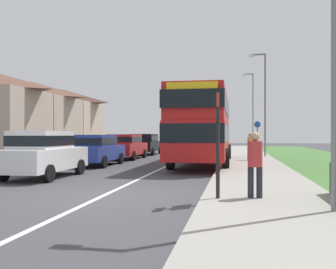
{
  "coord_description": "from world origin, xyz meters",
  "views": [
    {
      "loc": [
        3.39,
        -9.15,
        1.61
      ],
      "look_at": [
        0.7,
        5.86,
        1.6
      ],
      "focal_mm": 39.98,
      "sensor_mm": 36.0,
      "label": 1
    }
  ],
  "objects_px": {
    "parked_car_red": "(126,145)",
    "street_lamp_far": "(252,106)",
    "pedestrian_at_stop": "(255,161)",
    "bus_stop_sign": "(218,137)",
    "parked_car_black": "(145,143)",
    "cycle_route_sign": "(257,137)",
    "parked_car_blue": "(96,149)",
    "street_lamp_mid": "(263,98)",
    "parked_car_white": "(43,152)",
    "double_decker_bus": "(203,124)",
    "street_lamp_near": "(328,14)",
    "pedestrian_walking_away": "(250,145)"
  },
  "relations": [
    {
      "from": "bus_stop_sign",
      "to": "parked_car_white",
      "type": "bearing_deg",
      "value": 148.69
    },
    {
      "from": "parked_car_white",
      "to": "pedestrian_at_stop",
      "type": "bearing_deg",
      "value": -27.06
    },
    {
      "from": "parked_car_black",
      "to": "cycle_route_sign",
      "type": "relative_size",
      "value": 1.79
    },
    {
      "from": "street_lamp_far",
      "to": "bus_stop_sign",
      "type": "bearing_deg",
      "value": -93.92
    },
    {
      "from": "pedestrian_at_stop",
      "to": "bus_stop_sign",
      "type": "relative_size",
      "value": 0.64
    },
    {
      "from": "bus_stop_sign",
      "to": "street_lamp_mid",
      "type": "distance_m",
      "value": 17.57
    },
    {
      "from": "cycle_route_sign",
      "to": "street_lamp_near",
      "type": "height_order",
      "value": "street_lamp_near"
    },
    {
      "from": "pedestrian_at_stop",
      "to": "street_lamp_far",
      "type": "xyz_separation_m",
      "value": [
        1.31,
        31.43,
        3.6
      ]
    },
    {
      "from": "pedestrian_at_stop",
      "to": "street_lamp_mid",
      "type": "bearing_deg",
      "value": 85.18
    },
    {
      "from": "parked_car_red",
      "to": "street_lamp_far",
      "type": "bearing_deg",
      "value": 62.92
    },
    {
      "from": "parked_car_black",
      "to": "pedestrian_at_stop",
      "type": "xyz_separation_m",
      "value": [
        7.44,
        -19.76,
        0.07
      ]
    },
    {
      "from": "pedestrian_walking_away",
      "to": "cycle_route_sign",
      "type": "height_order",
      "value": "cycle_route_sign"
    },
    {
      "from": "parked_car_black",
      "to": "pedestrian_walking_away",
      "type": "relative_size",
      "value": 2.71
    },
    {
      "from": "parked_car_red",
      "to": "pedestrian_at_stop",
      "type": "distance_m",
      "value": 16.14
    },
    {
      "from": "parked_car_blue",
      "to": "parked_car_red",
      "type": "distance_m",
      "value": 5.15
    },
    {
      "from": "pedestrian_walking_away",
      "to": "street_lamp_near",
      "type": "height_order",
      "value": "street_lamp_near"
    },
    {
      "from": "parked_car_white",
      "to": "street_lamp_near",
      "type": "bearing_deg",
      "value": -30.03
    },
    {
      "from": "double_decker_bus",
      "to": "pedestrian_walking_away",
      "type": "xyz_separation_m",
      "value": [
        2.52,
        2.19,
        -1.17
      ]
    },
    {
      "from": "parked_car_white",
      "to": "parked_car_black",
      "type": "xyz_separation_m",
      "value": [
        -0.0,
        15.96,
        -0.04
      ]
    },
    {
      "from": "street_lamp_far",
      "to": "parked_car_white",
      "type": "bearing_deg",
      "value": -107.57
    },
    {
      "from": "parked_car_black",
      "to": "street_lamp_near",
      "type": "bearing_deg",
      "value": -67.36
    },
    {
      "from": "pedestrian_walking_away",
      "to": "street_lamp_near",
      "type": "relative_size",
      "value": 0.24
    },
    {
      "from": "bus_stop_sign",
      "to": "double_decker_bus",
      "type": "bearing_deg",
      "value": 96.47
    },
    {
      "from": "cycle_route_sign",
      "to": "parked_car_white",
      "type": "bearing_deg",
      "value": -121.09
    },
    {
      "from": "double_decker_bus",
      "to": "pedestrian_at_stop",
      "type": "relative_size",
      "value": 6.58
    },
    {
      "from": "parked_car_black",
      "to": "pedestrian_walking_away",
      "type": "height_order",
      "value": "pedestrian_walking_away"
    },
    {
      "from": "parked_car_white",
      "to": "cycle_route_sign",
      "type": "xyz_separation_m",
      "value": [
        8.53,
        14.14,
        0.48
      ]
    },
    {
      "from": "parked_car_blue",
      "to": "bus_stop_sign",
      "type": "bearing_deg",
      "value": -54.89
    },
    {
      "from": "double_decker_bus",
      "to": "parked_car_blue",
      "type": "bearing_deg",
      "value": -162.8
    },
    {
      "from": "street_lamp_near",
      "to": "street_lamp_mid",
      "type": "relative_size",
      "value": 0.97
    },
    {
      "from": "double_decker_bus",
      "to": "parked_car_white",
      "type": "distance_m",
      "value": 8.9
    },
    {
      "from": "parked_car_red",
      "to": "parked_car_black",
      "type": "height_order",
      "value": "parked_car_black"
    },
    {
      "from": "pedestrian_at_stop",
      "to": "street_lamp_near",
      "type": "height_order",
      "value": "street_lamp_near"
    },
    {
      "from": "parked_car_black",
      "to": "cycle_route_sign",
      "type": "bearing_deg",
      "value": -12.03
    },
    {
      "from": "street_lamp_near",
      "to": "street_lamp_mid",
      "type": "xyz_separation_m",
      "value": [
        0.11,
        18.3,
        0.12
      ]
    },
    {
      "from": "parked_car_blue",
      "to": "bus_stop_sign",
      "type": "relative_size",
      "value": 1.65
    },
    {
      "from": "parked_car_red",
      "to": "street_lamp_near",
      "type": "bearing_deg",
      "value": -60.68
    },
    {
      "from": "parked_car_white",
      "to": "street_lamp_mid",
      "type": "distance_m",
      "value": 16.24
    },
    {
      "from": "parked_car_red",
      "to": "parked_car_black",
      "type": "distance_m",
      "value": 5.43
    },
    {
      "from": "pedestrian_at_stop",
      "to": "cycle_route_sign",
      "type": "height_order",
      "value": "cycle_route_sign"
    },
    {
      "from": "parked_car_black",
      "to": "pedestrian_at_stop",
      "type": "relative_size",
      "value": 2.71
    },
    {
      "from": "parked_car_blue",
      "to": "bus_stop_sign",
      "type": "xyz_separation_m",
      "value": [
        6.6,
        -9.38,
        0.66
      ]
    },
    {
      "from": "street_lamp_mid",
      "to": "street_lamp_far",
      "type": "bearing_deg",
      "value": 90.5
    },
    {
      "from": "parked_car_black",
      "to": "street_lamp_far",
      "type": "relative_size",
      "value": 0.56
    },
    {
      "from": "cycle_route_sign",
      "to": "double_decker_bus",
      "type": "bearing_deg",
      "value": -114.19
    },
    {
      "from": "parked_car_white",
      "to": "street_lamp_mid",
      "type": "height_order",
      "value": "street_lamp_mid"
    },
    {
      "from": "street_lamp_near",
      "to": "parked_car_black",
      "type": "bearing_deg",
      "value": 112.64
    },
    {
      "from": "parked_car_blue",
      "to": "street_lamp_mid",
      "type": "height_order",
      "value": "street_lamp_mid"
    },
    {
      "from": "parked_car_red",
      "to": "pedestrian_walking_away",
      "type": "bearing_deg",
      "value": -9.47
    },
    {
      "from": "street_lamp_near",
      "to": "parked_car_red",
      "type": "bearing_deg",
      "value": 119.32
    }
  ]
}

